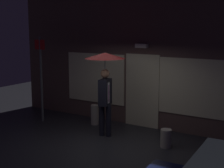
% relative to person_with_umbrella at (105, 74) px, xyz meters
% --- Properties ---
extents(ground_plane, '(18.00, 18.00, 0.00)m').
position_rel_person_with_umbrella_xyz_m(ground_plane, '(0.44, -0.83, -1.74)').
color(ground_plane, '#26262B').
extents(building_facade, '(9.34, 0.48, 4.32)m').
position_rel_person_with_umbrella_xyz_m(building_facade, '(0.44, 1.52, 0.39)').
color(building_facade, brown).
rests_on(building_facade, ground).
extents(person_with_umbrella, '(1.08, 1.08, 2.32)m').
position_rel_person_with_umbrella_xyz_m(person_with_umbrella, '(0.00, 0.00, 0.00)').
color(person_with_umbrella, black).
rests_on(person_with_umbrella, ground).
extents(street_sign_post, '(0.40, 0.07, 2.70)m').
position_rel_person_with_umbrella_xyz_m(street_sign_post, '(-2.51, 0.15, -0.22)').
color(street_sign_post, '#595B60').
rests_on(street_sign_post, ground).
extents(sidewalk_bollard, '(0.24, 0.24, 0.61)m').
position_rel_person_with_umbrella_xyz_m(sidewalk_bollard, '(-0.88, 0.74, -1.44)').
color(sidewalk_bollard, '#B2A899').
rests_on(sidewalk_bollard, ground).
extents(sidewalk_bollard_2, '(0.28, 0.28, 0.47)m').
position_rel_person_with_umbrella_xyz_m(sidewalk_bollard_2, '(1.78, 0.06, -1.51)').
color(sidewalk_bollard_2, '#B2A899').
rests_on(sidewalk_bollard_2, ground).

